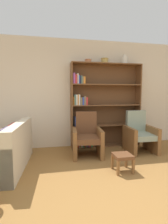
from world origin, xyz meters
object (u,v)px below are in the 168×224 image
bowl_olive (88,61)px  couch (1,153)px  vase_tall (125,60)px  bowl_brass (105,60)px  armchair_leather (87,137)px  footstool (123,158)px  armchair_cushioned (139,135)px  bookshelf (100,108)px

bowl_olive → couch: (-1.86, -0.98, -1.90)m
vase_tall → couch: 3.57m
bowl_brass → couch: (-2.29, -0.98, -1.92)m
bowl_olive → armchair_leather: size_ratio=0.18×
bowl_brass → footstool: size_ratio=0.61×
bowl_brass → armchair_cushioned: bearing=-39.8°
vase_tall → couch: size_ratio=0.14×
armchair_leather → footstool: 1.06m
bookshelf → bowl_olive: bearing=-175.9°
bookshelf → armchair_leather: size_ratio=2.23×
bowl_brass → vase_tall: vase_tall is taller
vase_tall → footstool: bearing=-114.2°
couch → armchair_leather: size_ratio=1.72×
armchair_cushioned → footstool: (-0.85, -0.95, -0.16)m
armchair_leather → bookshelf: bearing=-121.1°
bowl_brass → vase_tall: size_ratio=0.85×
bookshelf → bowl_olive: size_ratio=12.66×
bowl_brass → footstool: bowl_brass is taller
bookshelf → bowl_olive: 1.22m
bookshelf → couch: (-2.17, -1.00, -0.72)m
bowl_brass → footstool: (-0.15, -1.53, -1.97)m
armchair_leather → armchair_cushioned: (1.29, 0.00, 0.00)m
couch → armchair_cushioned: size_ratio=1.72×
bookshelf → couch: bookshelf is taller
bowl_olive → armchair_leather: bowl_olive is taller
armchair_leather → couch: bearing=19.7°
vase_tall → armchair_leather: size_ratio=0.24×
bowl_brass → armchair_cushioned: size_ratio=0.20×
bowl_olive → armchair_cushioned: size_ratio=0.18×
bookshelf → bowl_brass: (0.12, -0.02, 1.20)m
armchair_leather → footstool: armchair_leather is taller
bookshelf → bowl_brass: bearing=-11.1°
bookshelf → armchair_cushioned: 1.19m
vase_tall → footstool: vase_tall is taller
couch → bowl_brass: bearing=-62.5°
couch → bookshelf: bearing=-60.9°
bowl_olive → bowl_brass: bearing=0.0°
bowl_brass → armchair_leather: size_ratio=0.20×
bookshelf → armchair_cushioned: (0.82, -0.61, -0.61)m
couch → footstool: bearing=-100.2°
couch → bowl_olive: bearing=-57.9°
vase_tall → bowl_brass: bearing=180.0°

